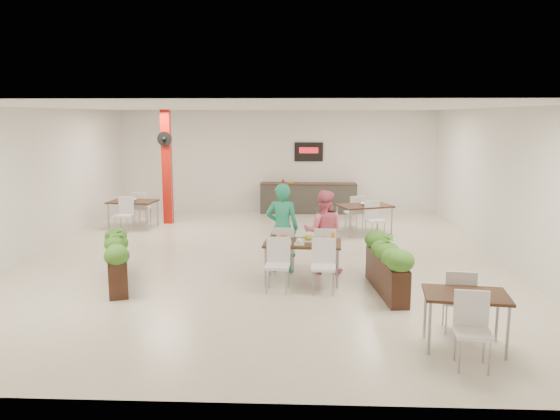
# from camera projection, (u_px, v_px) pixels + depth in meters

# --- Properties ---
(ground) EXTENTS (12.00, 12.00, 0.00)m
(ground) POSITION_uv_depth(u_px,v_px,m) (264.00, 258.00, 11.75)
(ground) COLOR beige
(ground) RESTS_ON ground
(room_shell) EXTENTS (10.10, 12.10, 3.22)m
(room_shell) POSITION_uv_depth(u_px,v_px,m) (263.00, 165.00, 11.41)
(room_shell) COLOR white
(room_shell) RESTS_ON ground
(red_column) EXTENTS (0.40, 0.41, 3.20)m
(red_column) POSITION_uv_depth(u_px,v_px,m) (167.00, 166.00, 15.33)
(red_column) COLOR #AD150B
(red_column) RESTS_ON ground
(service_counter) EXTENTS (3.00, 0.64, 2.20)m
(service_counter) POSITION_uv_depth(u_px,v_px,m) (308.00, 197.00, 17.19)
(service_counter) COLOR #33312D
(service_counter) RESTS_ON ground
(main_table) EXTENTS (1.45, 1.69, 0.92)m
(main_table) POSITION_uv_depth(u_px,v_px,m) (302.00, 248.00, 9.99)
(main_table) COLOR black
(main_table) RESTS_ON ground
(diner_man) EXTENTS (0.66, 0.46, 1.75)m
(diner_man) POSITION_uv_depth(u_px,v_px,m) (282.00, 228.00, 10.61)
(diner_man) COLOR #239870
(diner_man) RESTS_ON ground
(diner_woman) EXTENTS (0.83, 0.66, 1.62)m
(diner_woman) POSITION_uv_depth(u_px,v_px,m) (323.00, 232.00, 10.58)
(diner_woman) COLOR pink
(diner_woman) RESTS_ON ground
(planter_left) EXTENTS (0.93, 1.88, 1.03)m
(planter_left) POSITION_uv_depth(u_px,v_px,m) (117.00, 257.00, 9.85)
(planter_left) COLOR black
(planter_left) RESTS_ON ground
(planter_right) EXTENTS (0.57, 1.96, 1.03)m
(planter_right) POSITION_uv_depth(u_px,v_px,m) (387.00, 264.00, 9.42)
(planter_right) COLOR black
(planter_right) RESTS_ON ground
(side_table_a) EXTENTS (1.32, 1.66, 0.92)m
(side_table_a) POSITION_uv_depth(u_px,v_px,m) (133.00, 205.00, 14.83)
(side_table_a) COLOR black
(side_table_a) RESTS_ON ground
(side_table_b) EXTENTS (1.54, 1.66, 0.92)m
(side_table_b) POSITION_uv_depth(u_px,v_px,m) (364.00, 209.00, 14.14)
(side_table_b) COLOR black
(side_table_b) RESTS_ON ground
(side_table_c) EXTENTS (1.15, 1.66, 0.92)m
(side_table_c) POSITION_uv_depth(u_px,v_px,m) (465.00, 303.00, 7.12)
(side_table_c) COLOR black
(side_table_c) RESTS_ON ground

